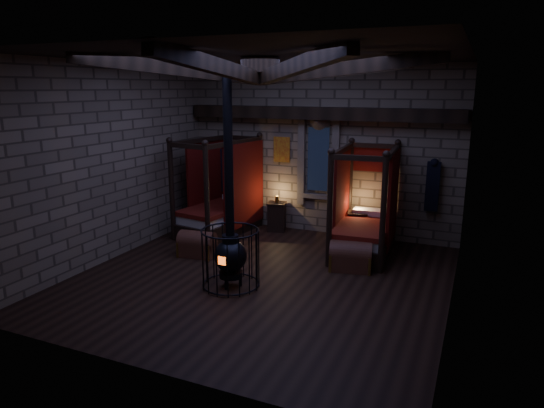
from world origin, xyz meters
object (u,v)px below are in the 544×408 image
at_px(trunk_right, 351,257).
at_px(stove, 230,253).
at_px(trunk_left, 197,245).
at_px(bed_left, 221,209).
at_px(bed_right, 364,227).

height_order(trunk_right, stove, stove).
height_order(trunk_left, trunk_right, trunk_right).
height_order(bed_left, trunk_right, bed_left).
height_order(bed_right, trunk_right, bed_right).
distance_m(trunk_left, stove, 1.96).
xyz_separation_m(bed_right, stove, (-1.84, -2.94, 0.07)).
xyz_separation_m(bed_left, trunk_right, (3.79, -1.33, -0.32)).
bearing_deg(trunk_right, stove, -147.28).
xyz_separation_m(trunk_left, trunk_right, (3.35, 0.53, 0.02)).
height_order(bed_left, bed_right, bed_left).
bearing_deg(trunk_left, bed_right, 21.01).
bearing_deg(bed_left, bed_right, 7.17).
bearing_deg(bed_left, trunk_right, -10.34).
bearing_deg(bed_right, stove, -125.67).
xyz_separation_m(trunk_right, stove, (-1.86, -1.74, 0.38)).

